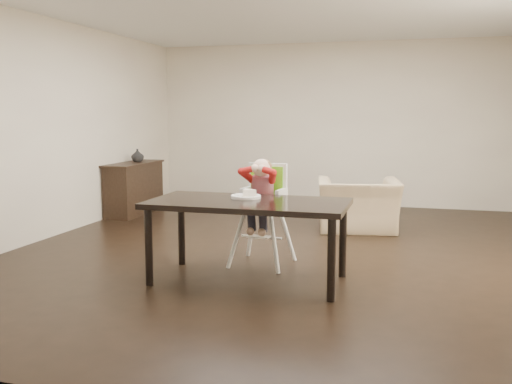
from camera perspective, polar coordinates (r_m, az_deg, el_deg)
ground at (r=6.43m, az=2.99°, el=-5.96°), size 7.00×7.00×0.00m
room_walls at (r=6.25m, az=3.11°, el=10.78°), size 6.02×7.02×2.71m
dining_table at (r=5.19m, az=-0.79°, el=-1.75°), size 1.80×0.90×0.75m
high_chair at (r=5.78m, az=0.72°, el=0.19°), size 0.49×0.49×1.08m
plate at (r=5.34m, az=-0.93°, el=-0.31°), size 0.33×0.33×0.08m
armchair at (r=7.60m, az=10.19°, el=-0.42°), size 1.14×0.85×0.91m
sideboard at (r=8.93m, az=-12.09°, el=0.38°), size 0.44×1.26×0.79m
vase at (r=9.01m, az=-11.77°, el=3.58°), size 0.25×0.25×0.19m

